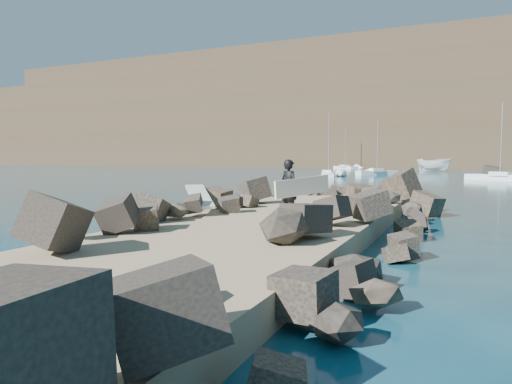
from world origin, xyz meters
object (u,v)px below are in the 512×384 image
boat_imported (434,165)px  sailboat_c (500,177)px  surfboard_resting (199,199)px  surfer_with_board (291,187)px

boat_imported → sailboat_c: sailboat_c is taller
surfboard_resting → boat_imported: boat_imported is taller
boat_imported → sailboat_c: bearing=-143.5°
surfboard_resting → sailboat_c: sailboat_c is taller
surfboard_resting → sailboat_c: (11.87, 42.57, -0.70)m
sailboat_c → surfer_with_board: bearing=-101.6°
boat_imported → surfer_with_board: 74.17m
surfboard_resting → surfer_with_board: (3.22, 0.39, 0.47)m
boat_imported → surfer_with_board: (-0.12, -74.17, 0.28)m
surfer_with_board → sailboat_c: sailboat_c is taller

